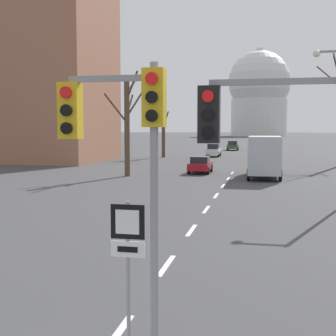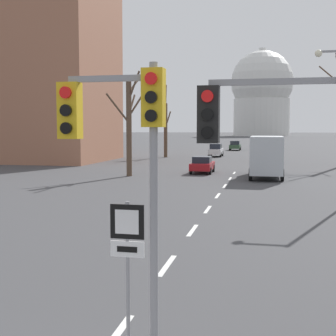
# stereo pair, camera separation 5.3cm
# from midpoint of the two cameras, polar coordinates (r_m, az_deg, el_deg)

# --- Properties ---
(lane_stripe_1) EXTENTS (0.16, 2.00, 0.01)m
(lane_stripe_1) POSITION_cam_midpoint_polar(r_m,az_deg,el_deg) (13.04, 0.01, -11.77)
(lane_stripe_1) COLOR silver
(lane_stripe_1) RESTS_ON ground_plane
(lane_stripe_2) EXTENTS (0.16, 2.00, 0.01)m
(lane_stripe_2) POSITION_cam_midpoint_polar(r_m,az_deg,el_deg) (17.33, 3.10, -7.58)
(lane_stripe_2) COLOR silver
(lane_stripe_2) RESTS_ON ground_plane
(lane_stripe_3) EXTENTS (0.16, 2.00, 0.01)m
(lane_stripe_3) POSITION_cam_midpoint_polar(r_m,az_deg,el_deg) (21.70, 4.93, -5.05)
(lane_stripe_3) COLOR silver
(lane_stripe_3) RESTS_ON ground_plane
(lane_stripe_4) EXTENTS (0.16, 2.00, 0.01)m
(lane_stripe_4) POSITION_cam_midpoint_polar(r_m,az_deg,el_deg) (26.12, 6.14, -3.37)
(lane_stripe_4) COLOR silver
(lane_stripe_4) RESTS_ON ground_plane
(lane_stripe_5) EXTENTS (0.16, 2.00, 0.01)m
(lane_stripe_5) POSITION_cam_midpoint_polar(r_m,az_deg,el_deg) (30.56, 6.99, -2.17)
(lane_stripe_5) COLOR silver
(lane_stripe_5) RESTS_ON ground_plane
(lane_stripe_6) EXTENTS (0.16, 2.00, 0.01)m
(lane_stripe_6) POSITION_cam_midpoint_polar(r_m,az_deg,el_deg) (35.02, 7.63, -1.28)
(lane_stripe_6) COLOR silver
(lane_stripe_6) RESTS_ON ground_plane
(lane_stripe_7) EXTENTS (0.16, 2.00, 0.01)m
(lane_stripe_7) POSITION_cam_midpoint_polar(r_m,az_deg,el_deg) (39.48, 8.12, -0.59)
(lane_stripe_7) COLOR silver
(lane_stripe_7) RESTS_ON ground_plane
(traffic_signal_centre_tall) EXTENTS (1.84, 0.34, 4.82)m
(traffic_signal_centre_tall) POSITION_cam_midpoint_polar(r_m,az_deg,el_deg) (7.89, -5.25, 4.15)
(traffic_signal_centre_tall) COLOR gray
(traffic_signal_centre_tall) RESTS_ON ground_plane
(traffic_signal_near_right) EXTENTS (2.66, 0.34, 4.75)m
(traffic_signal_near_right) POSITION_cam_midpoint_polar(r_m,az_deg,el_deg) (7.92, 15.85, 3.76)
(traffic_signal_near_right) COLOR gray
(traffic_signal_near_right) RESTS_ON ground_plane
(route_sign_post) EXTENTS (0.60, 0.08, 2.49)m
(route_sign_post) POSITION_cam_midpoint_polar(r_m,az_deg,el_deg) (8.22, -4.78, -9.56)
(route_sign_post) COLOR gray
(route_sign_post) RESTS_ON ground_plane
(sedan_near_left) EXTENTS (1.84, 4.43, 1.59)m
(sedan_near_left) POSITION_cam_midpoint_polar(r_m,az_deg,el_deg) (79.88, 8.21, 2.73)
(sedan_near_left) COLOR #2D4C33
(sedan_near_left) RESTS_ON ground_plane
(sedan_near_right) EXTENTS (1.70, 4.18, 1.71)m
(sedan_near_right) POSITION_cam_midpoint_polar(r_m,az_deg,el_deg) (61.73, 5.88, 2.19)
(sedan_near_right) COLOR silver
(sedan_near_right) RESTS_ON ground_plane
(sedan_mid_centre) EXTENTS (1.75, 3.82, 1.41)m
(sedan_mid_centre) POSITION_cam_midpoint_polar(r_m,az_deg,el_deg) (38.96, 4.25, 0.43)
(sedan_mid_centre) COLOR maroon
(sedan_mid_centre) RESTS_ON ground_plane
(sedan_far_left) EXTENTS (1.72, 4.58, 1.51)m
(sedan_far_left) POSITION_cam_midpoint_polar(r_m,az_deg,el_deg) (53.39, 12.27, 1.59)
(sedan_far_left) COLOR #B7B7BC
(sedan_far_left) RESTS_ON ground_plane
(delivery_truck) EXTENTS (2.44, 7.20, 3.14)m
(delivery_truck) POSITION_cam_midpoint_polar(r_m,az_deg,el_deg) (35.97, 11.97, 1.53)
(delivery_truck) COLOR #333842
(delivery_truck) RESTS_ON ground_plane
(bare_tree_left_near) EXTENTS (1.38, 3.84, 9.38)m
(bare_tree_left_near) POSITION_cam_midpoint_polar(r_m,az_deg,el_deg) (59.90, -0.26, 5.15)
(bare_tree_left_near) COLOR brown
(bare_tree_left_near) RESTS_ON ground_plane
(bare_tree_left_far) EXTENTS (2.61, 3.40, 8.09)m
(bare_tree_left_far) POSITION_cam_midpoint_polar(r_m,az_deg,el_deg) (36.52, -4.70, 5.55)
(bare_tree_left_far) COLOR brown
(bare_tree_left_far) RESTS_ON ground_plane
(capitol_dome) EXTENTS (28.92, 28.92, 40.85)m
(capitol_dome) POSITION_cam_midpoint_polar(r_m,az_deg,el_deg) (226.17, 11.37, 8.89)
(capitol_dome) COLOR silver
(capitol_dome) RESTS_ON ground_plane
(apartment_block_left) EXTENTS (18.00, 14.00, 28.09)m
(apartment_block_left) POSITION_cam_midpoint_polar(r_m,az_deg,el_deg) (57.70, -16.59, 14.98)
(apartment_block_left) COLOR #9E664C
(apartment_block_left) RESTS_ON ground_plane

